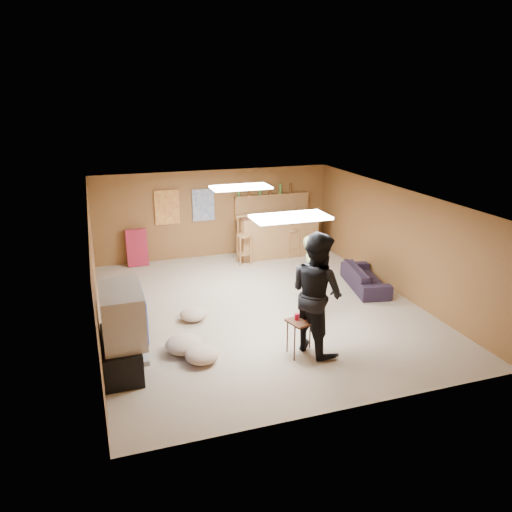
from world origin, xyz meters
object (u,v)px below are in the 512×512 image
object	(u,v)px
sofa	(365,277)
tray_table	(303,337)
tv_body	(122,314)
bar_counter	(278,235)
person_olive	(312,280)
person_black	(317,293)

from	to	relation	value
sofa	tray_table	bearing A→B (deg)	143.68
tv_body	tray_table	xyz separation A→B (m)	(2.72, -0.46, -0.60)
tray_table	sofa	bearing A→B (deg)	42.39
tv_body	tray_table	distance (m)	2.82
bar_counter	person_olive	bearing A→B (deg)	-101.70
person_olive	bar_counter	bearing A→B (deg)	9.67
bar_counter	tv_body	bearing A→B (deg)	-133.00
bar_counter	person_black	xyz separation A→B (m)	(-1.18, -4.82, 0.45)
person_olive	tray_table	xyz separation A→B (m)	(-0.64, -1.06, -0.52)
bar_counter	person_black	world-z (taller)	person_black
tv_body	bar_counter	world-z (taller)	tv_body
person_black	tray_table	size ratio (longest dim) A/B	3.28
bar_counter	sofa	distance (m)	2.89
tv_body	tray_table	size ratio (longest dim) A/B	1.81
tv_body	tray_table	bearing A→B (deg)	-9.58
person_olive	tray_table	distance (m)	1.34
tv_body	tray_table	world-z (taller)	tv_body
person_olive	sofa	bearing A→B (deg)	-35.80
person_olive	person_black	xyz separation A→B (m)	(-0.38, -0.98, 0.17)
bar_counter	sofa	xyz separation A→B (m)	(1.00, -2.69, -0.32)
bar_counter	sofa	world-z (taller)	bar_counter
person_black	tv_body	bearing A→B (deg)	65.72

